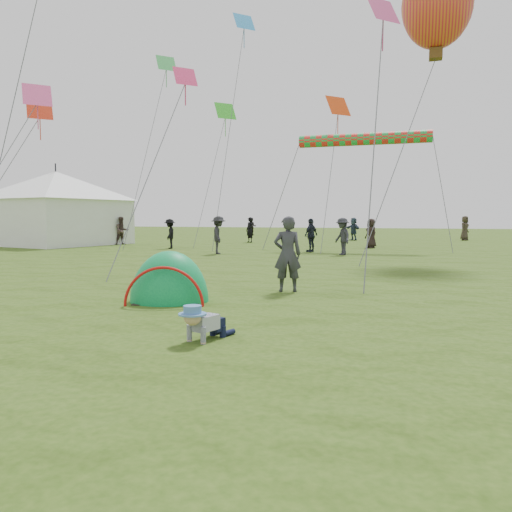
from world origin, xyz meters
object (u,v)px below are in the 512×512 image
(crawling_toddler, at_px, (202,322))
(balloon_kite, at_px, (437,10))
(standing_adult, at_px, (288,254))
(event_marquee, at_px, (57,206))
(popup_tent, at_px, (170,301))

(crawling_toddler, relative_size, balloon_kite, 0.18)
(standing_adult, bearing_deg, event_marquee, -57.74)
(popup_tent, distance_m, event_marquee, 23.27)
(balloon_kite, bearing_deg, crawling_toddler, -102.28)
(event_marquee, bearing_deg, standing_adult, -26.21)
(standing_adult, bearing_deg, crawling_toddler, 70.52)
(balloon_kite, bearing_deg, standing_adult, -107.01)
(crawling_toddler, distance_m, popup_tent, 3.42)
(crawling_toddler, bearing_deg, event_marquee, 151.71)
(crawling_toddler, xyz_separation_m, standing_adult, (0.04, 4.80, 0.60))
(event_marquee, distance_m, balloon_kite, 23.23)
(standing_adult, relative_size, event_marquee, 0.25)
(crawling_toddler, bearing_deg, popup_tent, 143.47)
(popup_tent, relative_size, standing_adult, 1.19)
(popup_tent, height_order, event_marquee, event_marquee)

